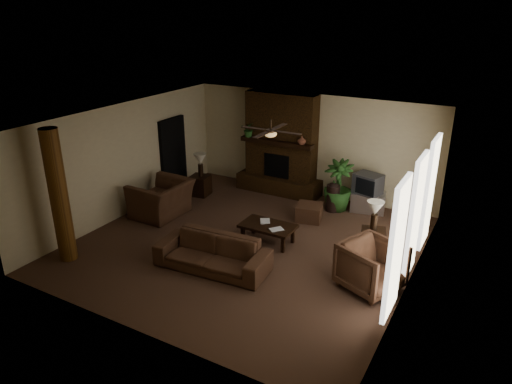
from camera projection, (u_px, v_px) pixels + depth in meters
The scene contains 23 objects.
room_shell at pixel (247, 185), 9.98m from camera, with size 7.00×7.00×7.00m.
fireplace at pixel (280, 152), 13.05m from camera, with size 2.40×0.70×2.80m.
windows at pixel (415, 217), 8.60m from camera, with size 0.08×3.65×2.35m.
log_column at pixel (59, 197), 9.38m from camera, with size 0.36×0.36×2.80m, color brown.
doorway at pixel (173, 155), 13.13m from camera, with size 0.10×1.00×2.10m, color black.
ceiling_fan at pixel (271, 132), 9.63m from camera, with size 1.35×1.35×0.37m.
sofa at pixel (212, 248), 9.36m from camera, with size 2.30×0.67×0.90m, color #4F3322.
armchair_left at pixel (161, 193), 11.71m from camera, with size 1.36×0.89×1.19m, color #4F3322.
armchair_right at pixel (372, 264), 8.65m from camera, with size 1.00×0.93×1.03m, color #4F3322.
coffee_table at pixel (268, 227), 10.42m from camera, with size 1.20×0.70×0.43m.
ottoman at pixel (309, 212), 11.59m from camera, with size 0.60×0.60×0.40m, color #4F3322.
tv_stand at pixel (368, 202), 12.07m from camera, with size 0.85×0.50×0.50m, color silver.
tv at pixel (368, 184), 11.84m from camera, with size 0.76×0.68×0.52m.
floor_vase at pixel (333, 195), 12.03m from camera, with size 0.34×0.34×0.77m.
floor_plant at pixel (337, 196), 12.15m from camera, with size 0.74×1.32×0.74m, color #2C5823.
side_table_left at pixel (200, 185), 13.11m from camera, with size 0.50×0.50×0.55m, color black.
lamp_left at pixel (200, 161), 12.84m from camera, with size 0.39×0.39×0.65m.
side_table_right at pixel (373, 242), 9.97m from camera, with size 0.50×0.50×0.55m, color black.
lamp_right at pixel (375, 210), 9.73m from camera, with size 0.45×0.45×0.65m.
mantel_plant at pixel (249, 131), 12.96m from camera, with size 0.38×0.42×0.33m, color #2C5823.
mantel_vase at pixel (302, 140), 12.27m from camera, with size 0.22×0.23×0.22m, color brown.
book_a at pixel (260, 216), 10.49m from camera, with size 0.22×0.03×0.29m, color #999999.
book_b at pixel (274, 222), 10.20m from camera, with size 0.21×0.02×0.29m, color #999999.
Camera 1 is at (4.73, -8.04, 4.96)m, focal length 32.96 mm.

